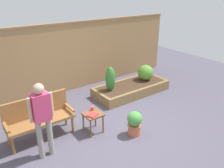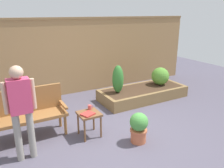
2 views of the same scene
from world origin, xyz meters
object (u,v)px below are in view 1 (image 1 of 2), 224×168
at_px(cup_on_table, 93,108).
at_px(potted_boxwood, 134,123).
at_px(garden_bench, 38,115).
at_px(shrub_far_corner, 145,73).
at_px(book_on_table, 92,115).
at_px(person_by_bench, 42,115).
at_px(shrub_near_bench, 110,79).
at_px(side_table, 93,117).

distance_m(cup_on_table, potted_boxwood, 1.02).
distance_m(garden_bench, shrub_far_corner, 3.78).
xyz_separation_m(book_on_table, person_by_bench, (-1.13, -0.09, 0.44)).
relative_size(shrub_near_bench, person_by_bench, 0.46).
height_order(shrub_near_bench, person_by_bench, person_by_bench).
relative_size(side_table, shrub_far_corner, 0.97).
xyz_separation_m(potted_boxwood, person_by_bench, (-1.88, 0.49, 0.62)).
height_order(book_on_table, potted_boxwood, potted_boxwood).
distance_m(garden_bench, cup_on_table, 1.20).
bearing_deg(side_table, potted_boxwood, -42.47).
bearing_deg(book_on_table, person_by_bench, 161.56).
bearing_deg(shrub_near_bench, potted_boxwood, -108.64).
bearing_deg(person_by_bench, side_table, 7.16).
xyz_separation_m(book_on_table, potted_boxwood, (0.75, -0.58, -0.19)).
relative_size(shrub_near_bench, shrub_far_corner, 1.45).
relative_size(cup_on_table, shrub_near_bench, 0.15).
bearing_deg(garden_bench, person_by_bench, -100.59).
relative_size(side_table, cup_on_table, 4.40).
height_order(cup_on_table, potted_boxwood, potted_boxwood).
xyz_separation_m(cup_on_table, book_on_table, (-0.13, -0.20, -0.03)).
bearing_deg(person_by_bench, book_on_table, 4.33).
distance_m(shrub_near_bench, shrub_far_corner, 1.40).
xyz_separation_m(garden_bench, potted_boxwood, (1.75, -1.19, -0.24)).
xyz_separation_m(garden_bench, shrub_near_bench, (2.34, 0.57, 0.12)).
bearing_deg(potted_boxwood, garden_bench, 145.73).
bearing_deg(cup_on_table, person_by_bench, -167.25).
distance_m(garden_bench, person_by_bench, 0.81).
xyz_separation_m(side_table, shrub_far_corner, (2.69, 1.12, 0.15)).
relative_size(side_table, shrub_near_bench, 0.67).
distance_m(book_on_table, potted_boxwood, 0.96).
height_order(cup_on_table, person_by_bench, person_by_bench).
bearing_deg(garden_bench, book_on_table, -31.60).
height_order(side_table, potted_boxwood, potted_boxwood).
height_order(garden_bench, cup_on_table, garden_bench).
height_order(potted_boxwood, shrub_near_bench, shrub_near_bench).
bearing_deg(potted_boxwood, person_by_bench, 165.36).
distance_m(garden_bench, side_table, 1.19).
bearing_deg(cup_on_table, shrub_near_bench, 39.04).
bearing_deg(side_table, person_by_bench, -172.84).
bearing_deg(shrub_far_corner, potted_boxwood, -138.59).
height_order(garden_bench, potted_boxwood, garden_bench).
bearing_deg(shrub_far_corner, person_by_bench, -161.86).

